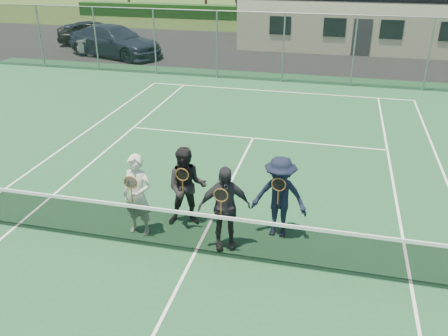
# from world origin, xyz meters

# --- Properties ---
(ground) EXTENTS (220.00, 220.00, 0.00)m
(ground) POSITION_xyz_m (0.00, 20.00, 0.00)
(ground) COLOR #2B4117
(ground) RESTS_ON ground
(court_surface) EXTENTS (30.00, 30.00, 0.02)m
(court_surface) POSITION_xyz_m (0.00, 0.00, 0.01)
(court_surface) COLOR #1C4C2B
(court_surface) RESTS_ON ground
(tarmac_carpark) EXTENTS (40.00, 12.00, 0.01)m
(tarmac_carpark) POSITION_xyz_m (-4.00, 20.00, 0.01)
(tarmac_carpark) COLOR black
(tarmac_carpark) RESTS_ON ground
(hedge_row) EXTENTS (40.00, 1.20, 1.10)m
(hedge_row) POSITION_xyz_m (0.00, 32.00, 0.55)
(hedge_row) COLOR black
(hedge_row) RESTS_ON ground
(car_a) EXTENTS (4.64, 2.78, 1.48)m
(car_a) POSITION_xyz_m (-12.29, 19.49, 0.74)
(car_a) COLOR black
(car_a) RESTS_ON ground
(car_b) EXTENTS (3.87, 1.74, 1.23)m
(car_b) POSITION_xyz_m (-9.86, 16.99, 0.62)
(car_b) COLOR gray
(car_b) RESTS_ON ground
(car_c) EXTENTS (6.08, 3.95, 1.64)m
(car_c) POSITION_xyz_m (-9.66, 16.80, 0.82)
(car_c) COLOR #1B2437
(car_c) RESTS_ON ground
(court_markings) EXTENTS (11.03, 23.83, 0.01)m
(court_markings) POSITION_xyz_m (0.00, 0.00, 0.02)
(court_markings) COLOR white
(court_markings) RESTS_ON court_surface
(tennis_net) EXTENTS (11.68, 0.08, 1.10)m
(tennis_net) POSITION_xyz_m (0.00, 0.00, 0.54)
(tennis_net) COLOR slate
(tennis_net) RESTS_ON ground
(perimeter_fence) EXTENTS (30.07, 0.07, 3.02)m
(perimeter_fence) POSITION_xyz_m (0.00, 13.50, 1.52)
(perimeter_fence) COLOR slate
(perimeter_fence) RESTS_ON ground
(player_a) EXTENTS (0.71, 0.54, 1.80)m
(player_a) POSITION_xyz_m (-1.36, 0.46, 0.92)
(player_a) COLOR beige
(player_a) RESTS_ON court_surface
(player_b) EXTENTS (1.01, 0.87, 1.80)m
(player_b) POSITION_xyz_m (-0.48, 1.06, 0.92)
(player_b) COLOR black
(player_b) RESTS_ON court_surface
(player_c) EXTENTS (1.14, 0.79, 1.80)m
(player_c) POSITION_xyz_m (0.51, 0.38, 0.92)
(player_c) COLOR #27262B
(player_c) RESTS_ON court_surface
(player_d) EXTENTS (1.20, 0.73, 1.80)m
(player_d) POSITION_xyz_m (1.52, 1.07, 0.92)
(player_d) COLOR black
(player_d) RESTS_ON court_surface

